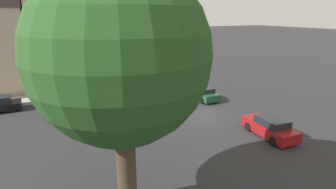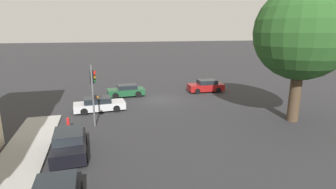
# 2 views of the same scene
# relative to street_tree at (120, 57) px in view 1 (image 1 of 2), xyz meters

# --- Properties ---
(ground_plane) EXTENTS (300.00, 300.00, 0.00)m
(ground_plane) POSITION_rel_street_tree_xyz_m (9.02, -9.65, -7.16)
(ground_plane) COLOR #28282B
(rowhouse_backdrop) EXTENTS (8.24, 16.90, 11.84)m
(rowhouse_backdrop) POSITION_rel_street_tree_xyz_m (25.19, 6.80, -1.72)
(rowhouse_backdrop) COLOR beige
(rowhouse_backdrop) RESTS_ON ground_plane
(street_tree) EXTENTS (7.38, 7.38, 10.89)m
(street_tree) POSITION_rel_street_tree_xyz_m (0.00, 0.00, 0.00)
(street_tree) COLOR #423323
(street_tree) RESTS_ON ground_plane
(traffic_signal) EXTENTS (0.56, 1.87, 4.87)m
(traffic_signal) POSITION_rel_street_tree_xyz_m (15.88, -3.65, -3.71)
(traffic_signal) COLOR #515456
(traffic_signal) RESTS_ON ground_plane
(crossing_car_0) EXTENTS (4.16, 2.05, 1.35)m
(crossing_car_0) POSITION_rel_street_tree_xyz_m (12.42, -12.10, -6.50)
(crossing_car_0) COLOR #194728
(crossing_car_0) RESTS_ON ground_plane
(crossing_car_1) EXTENTS (4.74, 2.16, 1.32)m
(crossing_car_1) POSITION_rel_street_tree_xyz_m (15.51, -7.17, -6.53)
(crossing_car_1) COLOR #B7B7BC
(crossing_car_1) RESTS_ON ground_plane
(crossing_car_2) EXTENTS (4.39, 2.07, 1.48)m
(crossing_car_2) POSITION_rel_street_tree_xyz_m (2.67, -11.82, -6.45)
(crossing_car_2) COLOR maroon
(crossing_car_2) RESTS_ON ground_plane
(parked_car_0) EXTENTS (2.14, 4.25, 1.46)m
(parked_car_0) POSITION_rel_street_tree_xyz_m (17.42, 1.54, -6.47)
(parked_car_0) COLOR black
(parked_car_0) RESTS_ON ground_plane
(fire_hydrant) EXTENTS (0.22, 0.22, 0.92)m
(fire_hydrant) POSITION_rel_street_tree_xyz_m (17.90, -2.98, -6.67)
(fire_hydrant) COLOR red
(fire_hydrant) RESTS_ON ground_plane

